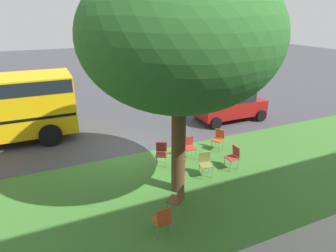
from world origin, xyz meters
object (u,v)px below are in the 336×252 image
at_px(parked_car, 231,105).
at_px(chair_6, 205,162).
at_px(chair_2, 161,152).
at_px(chair_0, 189,146).
at_px(chair_5, 219,138).
at_px(chair_3, 163,219).
at_px(street_tree, 180,38).
at_px(chair_1, 233,156).
at_px(chair_4, 178,198).

bearing_deg(parked_car, chair_6, 46.61).
bearing_deg(chair_2, chair_0, -176.54).
relative_size(chair_5, parked_car, 0.24).
bearing_deg(chair_6, chair_3, 40.36).
bearing_deg(chair_0, chair_5, -172.93).
distance_m(street_tree, chair_6, 4.45).
bearing_deg(chair_6, chair_2, -51.10).
distance_m(chair_3, chair_6, 3.33).
bearing_deg(parked_car, chair_1, 55.84).
height_order(chair_3, chair_5, same).
relative_size(chair_4, chair_5, 1.00).
relative_size(street_tree, parked_car, 1.84).
relative_size(chair_0, chair_3, 1.00).
distance_m(chair_0, chair_3, 4.47).
height_order(chair_1, chair_6, same).
xyz_separation_m(chair_1, chair_2, (2.30, -1.34, 0.00)).
bearing_deg(street_tree, chair_1, -170.37).
bearing_deg(chair_0, chair_6, 84.94).
bearing_deg(chair_1, chair_2, -30.19).
height_order(chair_0, parked_car, parked_car).
height_order(chair_1, chair_2, same).
xyz_separation_m(chair_1, chair_3, (3.74, 2.18, 0.00)).
bearing_deg(chair_5, chair_4, 42.52).
bearing_deg(chair_0, chair_3, 53.42).
xyz_separation_m(chair_0, parked_car, (-4.08, -3.02, 0.32)).
height_order(chair_3, parked_car, parked_car).
xyz_separation_m(chair_0, chair_6, (0.13, 1.43, 0.00)).
bearing_deg(chair_1, street_tree, 9.63).
relative_size(chair_1, chair_4, 1.00).
distance_m(street_tree, chair_0, 4.83).
xyz_separation_m(chair_1, chair_5, (-0.41, -1.60, 0.00)).
bearing_deg(chair_3, street_tree, -126.15).
relative_size(chair_0, chair_5, 1.00).
xyz_separation_m(chair_2, chair_3, (1.44, 3.52, 0.00)).
height_order(chair_1, chair_5, same).
height_order(chair_2, chair_4, same).
bearing_deg(chair_5, chair_1, 75.73).
relative_size(chair_6, parked_car, 0.24).
distance_m(chair_1, chair_6, 1.20).
bearing_deg(chair_3, chair_1, -149.77).
bearing_deg(chair_4, parked_car, -135.24).
relative_size(chair_3, chair_6, 1.00).
bearing_deg(chair_1, chair_3, 30.23).
bearing_deg(chair_2, chair_5, -174.56).
height_order(street_tree, chair_4, street_tree).
height_order(street_tree, chair_2, street_tree).
height_order(chair_5, parked_car, parked_car).
distance_m(chair_0, chair_5, 1.49).
distance_m(chair_2, chair_6, 1.75).
height_order(chair_2, chair_3, same).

